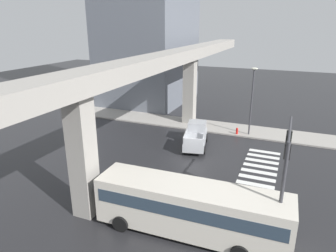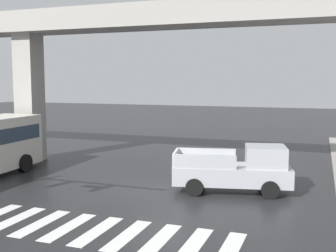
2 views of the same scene
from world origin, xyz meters
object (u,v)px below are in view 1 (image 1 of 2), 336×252
city_bus (190,207)px  traffic_signal_mast (286,163)px  street_lamp_near_corner (252,94)px  fire_hydrant (237,131)px  pickup_truck (196,136)px

city_bus → traffic_signal_mast: size_ratio=1.67×
street_lamp_near_corner → fire_hydrant: (-0.40, 1.18, -4.13)m
fire_hydrant → pickup_truck: bearing=144.4°
city_bus → traffic_signal_mast: bearing=-66.6°
traffic_signal_mast → street_lamp_near_corner: bearing=14.1°
pickup_truck → fire_hydrant: bearing=-35.6°
street_lamp_near_corner → fire_hydrant: 4.31m
city_bus → street_lamp_near_corner: street_lamp_near_corner is taller
fire_hydrant → city_bus: bearing=-178.3°
street_lamp_near_corner → fire_hydrant: street_lamp_near_corner is taller
traffic_signal_mast → street_lamp_near_corner: size_ratio=0.90×
city_bus → fire_hydrant: bearing=1.7°
city_bus → traffic_signal_mast: 5.69m
city_bus → fire_hydrant: (17.17, 0.50, -1.29)m
pickup_truck → city_bus: bearing=-163.8°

